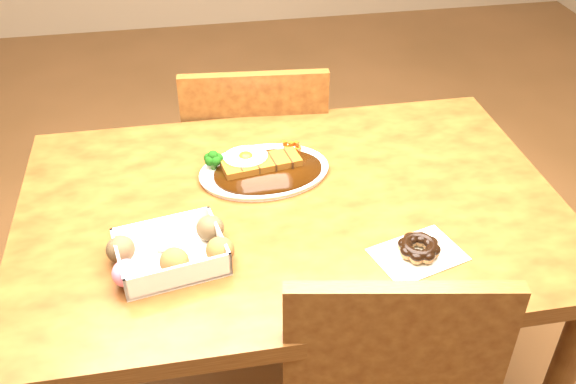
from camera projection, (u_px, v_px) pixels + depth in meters
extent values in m
cube|color=#532610|center=(292.00, 209.00, 1.43)|extent=(1.20, 0.80, 0.04)
cylinder|color=#532610|center=(86.00, 262.00, 1.85)|extent=(0.06, 0.06, 0.71)
cylinder|color=#532610|center=(441.00, 220.00, 2.00)|extent=(0.06, 0.06, 0.71)
cube|color=#532610|center=(255.00, 172.00, 2.09)|extent=(0.46, 0.46, 0.04)
cylinder|color=#532610|center=(301.00, 194.00, 2.37)|extent=(0.04, 0.04, 0.41)
cylinder|color=#532610|center=(208.00, 199.00, 2.34)|extent=(0.04, 0.04, 0.41)
cylinder|color=#532610|center=(311.00, 255.00, 2.09)|extent=(0.04, 0.04, 0.41)
cylinder|color=#532610|center=(207.00, 261.00, 2.07)|extent=(0.04, 0.04, 0.41)
cube|color=#532610|center=(256.00, 139.00, 1.79)|extent=(0.40, 0.07, 0.40)
cube|color=#532610|center=(394.00, 367.00, 1.16)|extent=(0.40, 0.10, 0.40)
ellipsoid|color=white|center=(264.00, 172.00, 1.51)|extent=(0.32, 0.24, 0.01)
ellipsoid|color=black|center=(268.00, 172.00, 1.49)|extent=(0.27, 0.20, 0.01)
cube|color=#6B380C|center=(261.00, 164.00, 1.50)|extent=(0.19, 0.09, 0.02)
ellipsoid|color=white|center=(246.00, 157.00, 1.50)|extent=(0.11, 0.10, 0.01)
ellipsoid|color=#FFB214|center=(246.00, 156.00, 1.50)|extent=(0.03, 0.03, 0.02)
cube|color=white|center=(171.00, 252.00, 1.25)|extent=(0.23, 0.19, 0.05)
ellipsoid|color=pink|center=(127.00, 273.00, 1.19)|extent=(0.06, 0.06, 0.05)
ellipsoid|color=brown|center=(174.00, 261.00, 1.22)|extent=(0.06, 0.06, 0.05)
ellipsoid|color=brown|center=(220.00, 250.00, 1.24)|extent=(0.06, 0.06, 0.05)
ellipsoid|color=black|center=(121.00, 249.00, 1.25)|extent=(0.06, 0.06, 0.05)
ellipsoid|color=beige|center=(166.00, 238.00, 1.27)|extent=(0.06, 0.06, 0.05)
ellipsoid|color=black|center=(210.00, 228.00, 1.30)|extent=(0.06, 0.06, 0.05)
cube|color=silver|center=(418.00, 254.00, 1.28)|extent=(0.20, 0.17, 0.00)
torus|color=olive|center=(419.00, 249.00, 1.27)|extent=(0.10, 0.10, 0.03)
torus|color=black|center=(419.00, 246.00, 1.27)|extent=(0.09, 0.09, 0.02)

